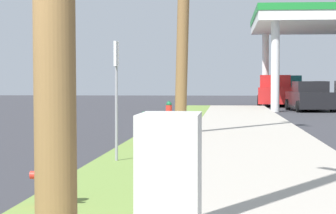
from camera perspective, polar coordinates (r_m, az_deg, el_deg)
name	(u,v)px	position (r m, az deg, el deg)	size (l,w,h in m)	color
fire_hydrant_nearest	(49,177)	(8.34, -9.33, -5.44)	(0.42, 0.38, 0.74)	red
fire_hydrant_second	(144,130)	(16.23, -1.90, -1.84)	(0.42, 0.38, 0.74)	red
fire_hydrant_third	(169,113)	(25.30, 0.07, -0.48)	(0.42, 0.37, 0.74)	red
utility_cabinet	(170,206)	(5.00, 0.16, -7.77)	(0.47, 0.81, 1.18)	slate
street_sign_post	(116,76)	(12.97, -4.06, 2.47)	(0.05, 0.36, 2.12)	gray
car_black_by_far_pump	(309,97)	(39.09, 11.01, 0.74)	(2.25, 4.63, 1.57)	black
truck_teal_at_forecourt	(286,91)	(49.69, 9.22, 1.22)	(2.31, 5.47, 1.97)	#197075
truck_red_on_apron	(276,92)	(46.48, 8.44, 1.17)	(2.55, 5.55, 1.97)	red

